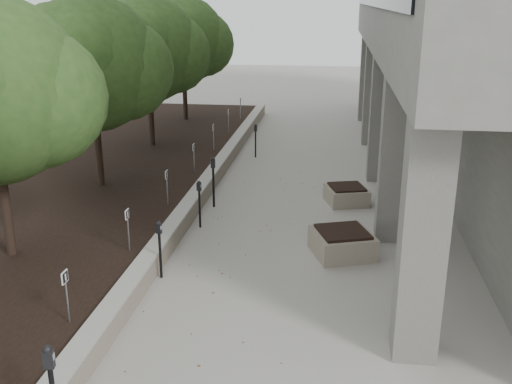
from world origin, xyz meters
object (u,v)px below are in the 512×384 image
Objects in this scene: parking_meter_5 at (256,141)px; planter_front at (342,242)px; parking_meter_2 at (160,250)px; crabapple_tree_3 at (94,92)px; parking_meter_3 at (200,204)px; parking_meter_4 at (213,182)px; crabapple_tree_5 at (184,58)px; crabapple_tree_4 at (149,72)px; planter_back at (347,194)px.

parking_meter_5 reaches higher than planter_front.
parking_meter_2 is 1.02× the size of parking_meter_5.
parking_meter_3 is at bearing -29.78° from crabapple_tree_3.
crabapple_tree_3 is at bearing 165.74° from parking_meter_4.
parking_meter_4 is 5.60m from parking_meter_5.
crabapple_tree_5 is 4.35× the size of parking_meter_5.
crabapple_tree_4 is (0.00, 5.00, 0.00)m from crabapple_tree_3.
parking_meter_5 is at bearing 77.56° from parking_meter_4.
crabapple_tree_4 is 4.62m from parking_meter_5.
crabapple_tree_3 is at bearing -138.72° from parking_meter_5.
planter_back is at bearing -67.13° from parking_meter_5.
parking_meter_4 is (3.46, -0.37, -2.39)m from crabapple_tree_3.
crabapple_tree_5 is at bearing 127.04° from planter_back.
planter_front is (7.05, -13.16, -2.82)m from crabapple_tree_5.
crabapple_tree_4 reaches higher than parking_meter_2.
crabapple_tree_3 is 7.75m from planter_back.
crabapple_tree_4 is 4.26× the size of planter_front.
crabapple_tree_4 and crabapple_tree_5 have the same top height.
parking_meter_5 is at bearing 124.93° from planter_back.
parking_meter_2 is 4.51m from parking_meter_4.
parking_meter_2 is 2.93m from parking_meter_3.
planter_back is at bearing 4.80° from parking_meter_4.
planter_back is at bearing 3.84° from crabapple_tree_3.
crabapple_tree_4 is at bearing 114.64° from parking_meter_4.
parking_meter_5 is (0.62, 10.09, -0.01)m from parking_meter_2.
crabapple_tree_5 reaches higher than planter_back.
crabapple_tree_5 is at bearing 118.17° from planter_front.
planter_front is at bearing -81.32° from parking_meter_5.
parking_meter_4 is 1.32× the size of planter_back.
parking_meter_5 is (0.42, 5.58, -0.11)m from parking_meter_4.
planter_front is (3.63, -1.20, -0.33)m from parking_meter_3.
crabapple_tree_3 is 4.67m from parking_meter_3.
crabapple_tree_3 is 3.72× the size of parking_meter_4.
crabapple_tree_5 is 4.33× the size of parking_meter_3.
planter_front is at bearing -49.18° from crabapple_tree_4.
crabapple_tree_3 is at bearing -90.00° from crabapple_tree_4.
parking_meter_5 is (3.88, 5.21, -2.49)m from crabapple_tree_3.
crabapple_tree_3 is at bearing -90.00° from crabapple_tree_5.
crabapple_tree_3 is 8.23m from planter_front.
crabapple_tree_4 is 5.00m from crabapple_tree_5.
crabapple_tree_4 is 11.15m from planter_front.
crabapple_tree_3 is 1.00× the size of crabapple_tree_5.
parking_meter_2 is 1.15× the size of planter_back.
crabapple_tree_4 is 8.15m from parking_meter_3.
parking_meter_2 is (3.26, -14.88, -2.48)m from crabapple_tree_5.
planter_front is 3.65m from planter_back.
planter_back is (7.18, -9.52, -2.86)m from crabapple_tree_5.
parking_meter_4 reaches higher than parking_meter_5.
parking_meter_2 is at bearing -100.63° from parking_meter_4.
parking_meter_5 is at bearing -50.99° from crabapple_tree_5.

